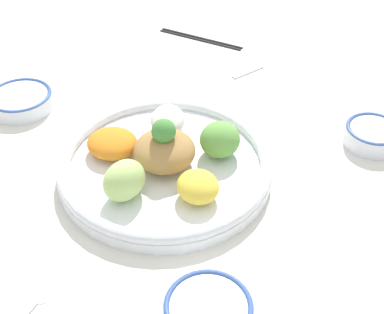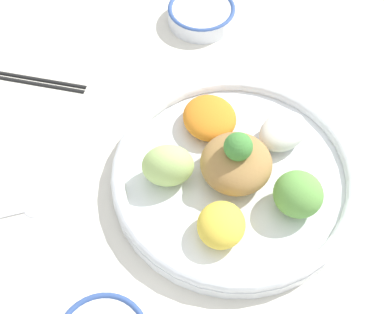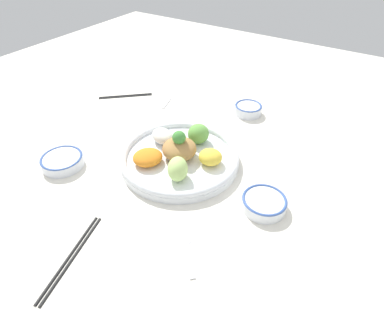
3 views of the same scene
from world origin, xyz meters
name	(u,v)px [view 3 (image 3 of 3)]	position (x,y,z in m)	size (l,w,h in m)	color
ground_plane	(177,152)	(0.00, 0.00, 0.00)	(2.40, 2.40, 0.00)	silver
salad_platter	(179,155)	(-0.03, 0.03, 0.03)	(0.35, 0.35, 0.11)	white
sauce_bowl_red	(62,161)	(0.25, 0.23, 0.02)	(0.12, 0.12, 0.03)	white
rice_bowl_blue	(248,109)	(-0.08, -0.33, 0.02)	(0.10, 0.10, 0.03)	white
sauce_bowl_dark	(264,203)	(-0.31, 0.07, 0.02)	(0.11, 0.11, 0.03)	white
chopsticks_pair_near	(71,256)	(-0.02, 0.43, 0.00)	(0.08, 0.23, 0.01)	black
chopsticks_pair_far	(126,96)	(0.38, -0.19, 0.00)	(0.17, 0.15, 0.01)	black
serving_spoon_main	(170,98)	(0.22, -0.27, 0.00)	(0.06, 0.13, 0.01)	silver
serving_spoon_extra	(186,246)	(-0.21, 0.28, 0.00)	(0.11, 0.11, 0.01)	silver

